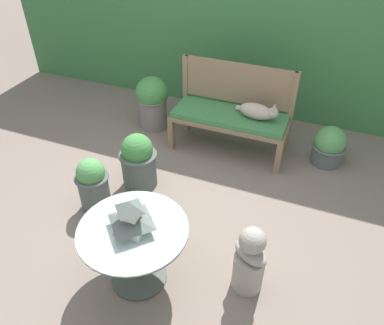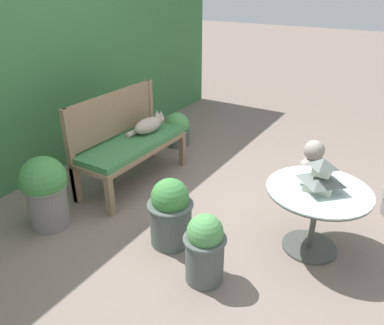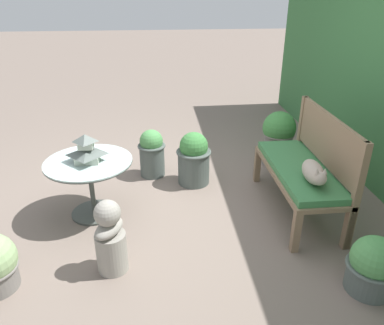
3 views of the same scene
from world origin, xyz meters
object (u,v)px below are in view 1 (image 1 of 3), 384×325
Objects in this scene: cat at (258,111)px; garden_bust at (250,261)px; potted_plant_table_near at (138,161)px; potted_plant_path_edge at (329,146)px; patio_table at (134,240)px; pagoda_birdhouse at (131,218)px; potted_plant_patio_mid at (93,184)px; garden_bench at (230,119)px; potted_plant_hedge_corner at (152,101)px.

cat is 0.79× the size of garden_bust.
potted_plant_table_near is (-0.92, -0.91, -0.26)m from cat.
cat is 1.09× the size of potted_plant_path_edge.
pagoda_birdhouse reaches higher than patio_table.
patio_table reaches higher than potted_plant_patio_mid.
pagoda_birdhouse is at bearing -93.58° from garden_bench.
cat is 1.95m from pagoda_birdhouse.
potted_plant_path_edge is at bearing 106.84° from garden_bust.
potted_plant_hedge_corner is at bearing 95.19° from potted_plant_patio_mid.
potted_plant_patio_mid is at bearing 143.34° from patio_table.
potted_plant_table_near is 1.09m from potted_plant_hedge_corner.
garden_bench is 1.62× the size of patio_table.
garden_bench is 1.92m from pagoda_birdhouse.
garden_bust is 2.43m from potted_plant_hedge_corner.
garden_bust reaches higher than potted_plant_patio_mid.
garden_bench is 2.69× the size of cat.
pagoda_birdhouse is 2.41m from potted_plant_path_edge.
garden_bust reaches higher than potted_plant_table_near.
potted_plant_hedge_corner reaches higher than potted_plant_patio_mid.
potted_plant_patio_mid is at bearing -141.77° from potted_plant_path_edge.
potted_plant_hedge_corner reaches higher than potted_plant_table_near.
garden_bench is 1.60m from potted_plant_patio_mid.
cat reaches higher than potted_plant_patio_mid.
pagoda_birdhouse is 0.47× the size of potted_plant_table_near.
garden_bench is 0.33m from cat.
pagoda_birdhouse is 2.22m from potted_plant_hedge_corner.
potted_plant_hedge_corner is (-0.13, 1.47, 0.08)m from potted_plant_patio_mid.
cat is at bearing 44.50° from potted_plant_table_near.
potted_plant_path_edge is (1.92, 1.51, -0.07)m from potted_plant_patio_mid.
potted_plant_table_near is 0.89× the size of potted_plant_hedge_corner.
cat reaches higher than potted_plant_table_near.
pagoda_birdhouse is 1.00m from potted_plant_patio_mid.
potted_plant_hedge_corner reaches higher than garden_bench.
potted_plant_patio_mid is at bearing -116.87° from potted_plant_table_near.
patio_table is 2.20m from potted_plant_hedge_corner.
cat is at bearing 77.83° from patio_table.
potted_plant_hedge_corner is (-0.36, 1.03, 0.06)m from potted_plant_table_near.
potted_plant_patio_mid is at bearing -122.50° from garden_bench.
pagoda_birdhouse is at bearing 110.56° from patio_table.
pagoda_birdhouse is (-0.41, -1.90, 0.11)m from cat.
potted_plant_table_near is at bearing 117.43° from pagoda_birdhouse.
garden_bench is at bearing -172.56° from cat.
garden_bust is 1.11× the size of potted_plant_patio_mid.
potted_plant_patio_mid is at bearing -123.91° from cat.
potted_plant_path_edge is 0.66× the size of potted_plant_hedge_corner.
potted_plant_hedge_corner is at bearing 113.36° from patio_table.
cat is at bearing 77.83° from pagoda_birdhouse.
potted_plant_path_edge is (0.77, 0.16, -0.34)m from cat.
cat is 0.72× the size of potted_plant_hedge_corner.
patio_table is at bearing -95.70° from cat.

